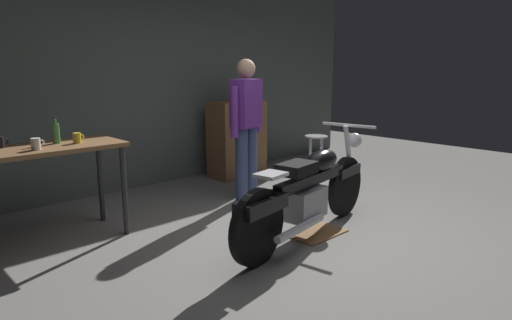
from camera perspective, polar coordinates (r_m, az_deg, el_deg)
ground_plane at (r=4.17m, az=6.52°, el=-10.28°), size 12.00×12.00×0.00m
back_wall at (r=6.04m, az=-14.30°, el=11.38°), size 8.00×0.12×3.10m
workbench at (r=4.27m, az=-25.70°, el=0.17°), size 1.30×0.64×0.90m
motorcycle at (r=4.12m, az=6.95°, el=-3.94°), size 2.17×0.70×1.00m
person_standing at (r=5.20m, az=-1.29°, el=4.80°), size 0.56×0.31×1.67m
shop_stool at (r=6.19m, az=7.82°, el=1.86°), size 0.32×0.32×0.64m
wooden_dresser at (r=6.39m, az=-2.49°, el=2.74°), size 0.80×0.47×1.10m
drip_tray at (r=4.34m, az=7.67°, el=-9.31°), size 0.56×0.40×0.01m
mug_white_ceramic at (r=4.08m, az=-26.71°, el=1.89°), size 0.11×0.08×0.10m
mug_yellow_tall at (r=4.29m, az=-22.25°, el=2.68°), size 0.10×0.07×0.09m
mug_black_matte at (r=4.33m, az=-30.38°, el=2.01°), size 0.11×0.08×0.10m
bottle at (r=4.35m, az=-24.60°, el=3.26°), size 0.06×0.06×0.24m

